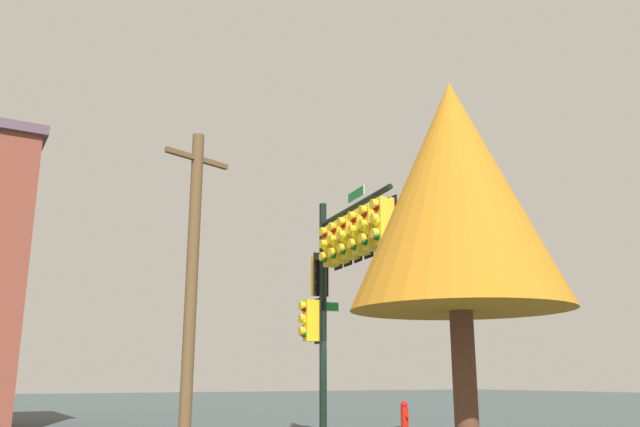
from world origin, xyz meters
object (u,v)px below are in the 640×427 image
(tree_near, at_px, (455,193))
(signal_pole_assembly, at_px, (341,261))
(fire_hydrant, at_px, (405,414))
(utility_pole, at_px, (192,278))

(tree_near, bearing_deg, signal_pole_assembly, 166.26)
(signal_pole_assembly, relative_size, tree_near, 0.97)
(fire_hydrant, bearing_deg, tree_near, -31.70)
(fire_hydrant, bearing_deg, signal_pole_assembly, -52.05)
(signal_pole_assembly, bearing_deg, utility_pole, -92.48)
(signal_pole_assembly, bearing_deg, tree_near, -13.74)
(utility_pole, distance_m, tree_near, 6.84)
(signal_pole_assembly, distance_m, tree_near, 6.38)
(fire_hydrant, xyz_separation_m, tree_near, (9.67, -5.97, 4.14))
(utility_pole, relative_size, tree_near, 1.11)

